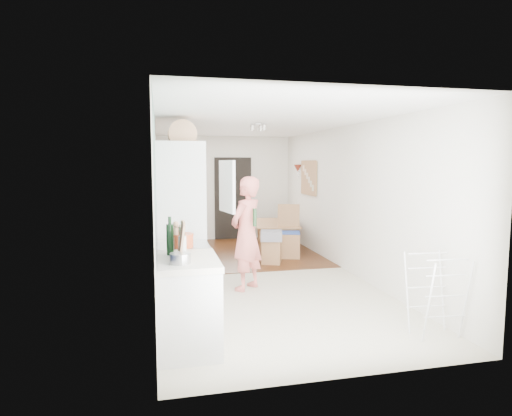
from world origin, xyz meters
name	(u,v)px	position (x,y,z in m)	size (l,w,h in m)	color
room_shell	(257,201)	(0.00, 0.00, 1.25)	(3.20, 7.00, 2.50)	silver
floor	(257,275)	(0.00, 0.00, 0.00)	(3.20, 7.00, 0.01)	#BEB6A0
wood_floor_overlay	(237,253)	(0.00, 1.85, 0.01)	(3.20, 3.30, 0.01)	#522C15
sage_wall_panel	(155,164)	(-1.59, -2.00, 1.85)	(0.02, 3.00, 1.30)	gray
tile_splashback	(157,236)	(-1.59, -2.55, 1.15)	(0.02, 1.90, 0.50)	black
doorway_recess	(233,199)	(0.20, 3.48, 1.00)	(0.90, 0.04, 2.00)	black
base_cabinet	(188,306)	(-1.30, -2.55, 0.43)	(0.60, 0.90, 0.86)	silver
worktop	(187,261)	(-1.30, -2.55, 0.89)	(0.62, 0.92, 0.06)	white
range_cooker	(183,284)	(-1.30, -1.80, 0.44)	(0.60, 0.60, 0.88)	silver
cooker_top	(183,246)	(-1.30, -1.80, 0.90)	(0.60, 0.60, 0.04)	#B6B7B9
fridge_housing	(181,220)	(-1.27, -0.78, 1.07)	(0.66, 0.66, 2.15)	silver
fridge_door	(227,186)	(-0.66, -1.08, 1.55)	(0.56, 0.04, 0.70)	silver
fridge_interior	(202,186)	(-0.96, -0.78, 1.55)	(0.02, 0.52, 0.66)	white
pinboard	(309,178)	(1.58, 1.90, 1.55)	(0.03, 0.90, 0.70)	tan
pinboard_frame	(308,178)	(1.57, 1.90, 1.55)	(0.01, 0.94, 0.74)	#A8764C
wall_sconce	(298,168)	(1.54, 2.55, 1.75)	(0.18, 0.18, 0.16)	maroon
person	(246,223)	(-0.32, -0.71, 0.99)	(0.72, 0.47, 1.97)	#E07066
dining_table	(278,237)	(0.96, 2.12, 0.24)	(1.38, 0.77, 0.49)	#A8764C
dining_chair	(289,231)	(0.92, 1.20, 0.52)	(0.44, 0.44, 1.04)	#A8764C
stool	(271,252)	(0.45, 0.76, 0.22)	(0.34, 0.34, 0.45)	#A8764C
grey_drape	(271,236)	(0.44, 0.72, 0.54)	(0.38, 0.38, 0.17)	gray
drying_rack	(436,295)	(1.32, -2.86, 0.45)	(0.46, 0.42, 0.90)	silver
bread_bin	(182,134)	(-1.23, -0.73, 2.26)	(0.40, 0.38, 0.21)	tan
red_casserole	(182,240)	(-1.31, -1.96, 0.99)	(0.26, 0.26, 0.15)	#CE4D25
steel_pan	(180,258)	(-1.37, -2.77, 0.97)	(0.20, 0.20, 0.10)	#B6B7B9
held_bottle	(255,217)	(-0.23, -0.86, 1.09)	(0.06, 0.06, 0.26)	#1B3B1D
bottle_a	(170,240)	(-1.45, -2.35, 1.08)	(0.07, 0.07, 0.32)	#1B3B1D
bottle_b	(182,239)	(-1.32, -2.22, 1.05)	(0.06, 0.06, 0.27)	#1B3B1D
bottle_c	(182,246)	(-1.33, -2.41, 1.02)	(0.08, 0.08, 0.20)	silver
pepper_mill_front	(176,238)	(-1.38, -2.02, 1.04)	(0.06, 0.06, 0.24)	tan
pepper_mill_back	(181,239)	(-1.32, -2.03, 1.02)	(0.06, 0.06, 0.21)	tan
chopping_boards	(181,240)	(-1.35, -2.54, 1.11)	(0.04, 0.27, 0.37)	tan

